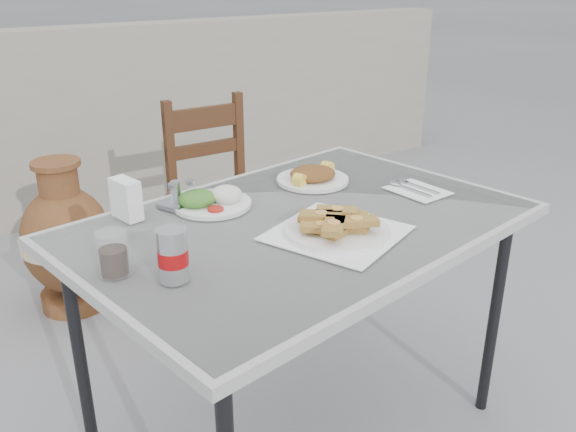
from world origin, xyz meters
TOP-DOWN VIEW (x-y plane):
  - ground at (0.00, 0.00)m, footprint 80.00×80.00m
  - cafe_table at (-0.01, -0.04)m, footprint 1.51×1.15m
  - pide_plate at (0.01, -0.19)m, footprint 0.45×0.45m
  - salad_rice_plate at (-0.20, 0.20)m, footprint 0.25×0.25m
  - salad_chopped_plate at (0.21, 0.21)m, footprint 0.26×0.26m
  - soda_can at (-0.50, -0.19)m, footprint 0.08×0.08m
  - cola_glass at (-0.61, -0.08)m, footprint 0.08×0.08m
  - napkin_holder at (-0.46, 0.25)m, footprint 0.08×0.11m
  - condiment_caddy at (-0.28, 0.26)m, footprint 0.15×0.14m
  - cutlery_napkin at (0.45, -0.05)m, footprint 0.17×0.21m
  - chair at (0.25, 1.02)m, footprint 0.44×0.44m
  - terracotta_urn at (-0.43, 1.30)m, footprint 0.42×0.42m
  - back_wall at (0.00, 2.50)m, footprint 6.00×0.25m

SIDE VIEW (x-z plane):
  - ground at x=0.00m, z-range 0.00..0.00m
  - terracotta_urn at x=-0.43m, z-range -0.03..0.71m
  - chair at x=0.25m, z-range 0.02..0.99m
  - back_wall at x=0.00m, z-range 0.00..1.20m
  - cafe_table at x=-0.01m, z-range 0.36..1.20m
  - cutlery_napkin at x=0.45m, z-range 0.83..0.85m
  - salad_chopped_plate at x=0.21m, z-range 0.83..0.88m
  - salad_rice_plate at x=-0.20m, z-range 0.83..0.89m
  - condiment_caddy at x=-0.28m, z-range 0.82..0.91m
  - pide_plate at x=0.01m, z-range 0.83..0.90m
  - cola_glass at x=-0.61m, z-range 0.83..0.94m
  - napkin_holder at x=-0.46m, z-range 0.84..0.96m
  - soda_can at x=-0.50m, z-range 0.84..0.97m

